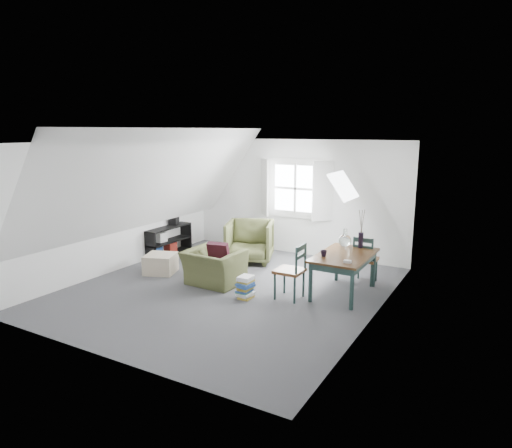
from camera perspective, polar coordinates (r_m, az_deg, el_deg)
The scene contains 24 objects.
floor at distance 7.95m, azimuth -3.50°, elevation -8.14°, with size 5.50×5.50×0.00m, color #48484D.
ceiling at distance 7.48m, azimuth -3.74°, elevation 10.19°, with size 5.50×5.50×0.00m, color white.
wall_back at distance 10.00m, azimuth 5.03°, elevation 3.33°, with size 5.00×5.00×0.00m, color white.
wall_front at distance 5.58m, azimuth -19.25°, elevation -3.94°, with size 5.00×5.00×0.00m, color white.
wall_left at distance 9.21m, azimuth -16.77°, elevation 2.16°, with size 5.50×5.50×0.00m, color white.
wall_right at distance 6.62m, azimuth 14.84°, elevation -1.30°, with size 5.50×5.50×0.00m, color white.
slope_left at distance 8.48m, azimuth -12.51°, elevation 5.19°, with size 5.50×5.50×0.00m, color white.
slope_right at distance 6.82m, azimuth 7.33°, elevation 3.86°, with size 5.50×5.50×0.00m, color white.
dormer_window at distance 9.91m, azimuth 4.87°, elevation 4.43°, with size 1.71×0.35×1.30m.
skylight at distance 8.03m, azimuth 10.87°, elevation 4.70°, with size 0.55×0.75×0.04m, color white.
armchair_near at distance 8.22m, azimuth -5.24°, elevation -7.48°, with size 0.95×0.83×0.62m, color #474D27.
armchair_far at distance 9.57m, azimuth -0.79°, elevation -4.67°, with size 0.92×0.95×0.86m, color #474D27.
throw_pillow at distance 8.18m, azimuth -4.71°, elevation -3.57°, with size 0.38×0.11×0.38m, color #3B101D.
ottoman at distance 8.96m, azimuth -11.83°, elevation -4.86°, with size 0.54×0.54×0.36m, color #C5B49A.
dining_table at distance 7.69m, azimuth 10.97°, elevation -4.38°, with size 0.82×1.37×0.68m.
demijohn at distance 8.09m, azimuth 11.05°, elevation -1.98°, with size 0.22×0.22×0.31m.
vase_twigs at distance 8.11m, azimuth 12.96°, elevation -1.88°, with size 0.09×0.10×0.67m.
cup at distance 7.47m, azimuth 8.44°, elevation -4.04°, with size 0.11×0.11×0.10m, color black.
paper_box at distance 7.19m, azimuth 11.36°, elevation -4.62°, with size 0.12×0.08×0.04m, color white.
dining_chair_far at distance 8.34m, azimuth 13.44°, elevation -4.24°, with size 0.40×0.40×0.86m.
dining_chair_near at distance 7.39m, azimuth 4.47°, elevation -5.78°, with size 0.43×0.43×0.92m.
media_shelf at distance 10.19m, azimuth -11.18°, elevation -2.24°, with size 0.41×1.22×0.63m.
electronics_box at distance 10.32m, azimuth -10.22°, elevation 0.39°, with size 0.17×0.24×0.19m, color black.
magazine_stack at distance 7.49m, azimuth -1.31°, elevation -7.90°, with size 0.27×0.32×0.36m.
Camera 1 is at (4.10, -6.26, 2.69)m, focal length 32.00 mm.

